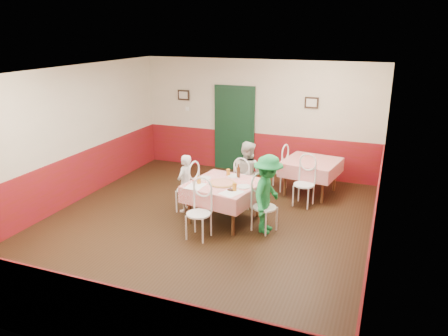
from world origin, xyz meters
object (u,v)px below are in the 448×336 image
(main_table, at_px, (224,202))
(chair_left, at_px, (187,190))
(chair_near, at_px, (198,214))
(glass_c, at_px, (228,172))
(second_table, at_px, (310,177))
(wallet, at_px, (231,190))
(pizza, at_px, (222,183))
(diner_far, at_px, (247,174))
(glass_a, at_px, (199,180))
(glass_b, at_px, (235,187))
(chair_right, at_px, (265,207))
(diner_right, at_px, (268,194))
(chair_second_a, at_px, (277,170))
(chair_far, at_px, (246,185))
(chair_second_b, at_px, (304,185))
(beer_bottle, at_px, (238,172))
(diner_left, at_px, (185,183))

(main_table, height_order, chair_left, chair_left)
(chair_near, distance_m, glass_c, 1.31)
(second_table, xyz_separation_m, wallet, (-1.00, -2.35, 0.40))
(pizza, xyz_separation_m, diner_far, (0.16, 0.96, -0.10))
(glass_a, xyz_separation_m, glass_b, (0.74, -0.11, 0.00))
(glass_c, bearing_deg, chair_left, -160.60)
(main_table, xyz_separation_m, wallet, (0.26, -0.33, 0.40))
(chair_near, height_order, glass_c, chair_near)
(chair_right, distance_m, wallet, 0.68)
(diner_right, bearing_deg, chair_second_a, 11.83)
(second_table, xyz_separation_m, chair_near, (-1.41, -2.86, 0.08))
(chair_second_a, bearing_deg, glass_b, 4.83)
(chair_far, bearing_deg, chair_second_b, -147.36)
(glass_b, height_order, beer_bottle, beer_bottle)
(diner_far, bearing_deg, diner_left, 51.56)
(second_table, height_order, glass_a, glass_a)
(second_table, xyz_separation_m, chair_second_a, (-0.75, 0.00, 0.08))
(chair_far, distance_m, wallet, 1.21)
(pizza, xyz_separation_m, glass_c, (-0.07, 0.49, 0.05))
(chair_left, relative_size, glass_b, 6.50)
(beer_bottle, bearing_deg, wallet, -81.00)
(chair_near, relative_size, diner_far, 0.66)
(chair_far, xyz_separation_m, glass_c, (-0.22, -0.42, 0.38))
(diner_left, distance_m, diner_right, 1.80)
(pizza, relative_size, beer_bottle, 1.97)
(main_table, relative_size, chair_near, 1.36)
(chair_far, distance_m, pizza, 0.98)
(chair_far, relative_size, glass_c, 6.80)
(second_table, xyz_separation_m, beer_bottle, (-1.11, -1.64, 0.51))
(diner_left, xyz_separation_m, diner_far, (1.04, 0.73, 0.10))
(second_table, distance_m, chair_second_a, 0.75)
(chair_second_b, bearing_deg, chair_left, -142.37)
(chair_second_a, xyz_separation_m, glass_b, (-0.19, -2.34, 0.38))
(glass_c, xyz_separation_m, beer_bottle, (0.22, -0.04, 0.05))
(chair_right, bearing_deg, diner_right, -78.12)
(chair_far, relative_size, pizza, 1.90)
(chair_right, distance_m, diner_right, 0.27)
(chair_near, bearing_deg, chair_left, 128.25)
(chair_left, xyz_separation_m, chair_second_a, (1.35, 1.87, 0.00))
(chair_second_b, relative_size, wallet, 8.18)
(chair_second_b, height_order, beer_bottle, beer_bottle)
(chair_left, height_order, wallet, chair_left)
(chair_second_b, xyz_separation_m, wallet, (-1.00, -1.60, 0.32))
(chair_near, bearing_deg, wallet, 54.57)
(chair_near, relative_size, chair_second_a, 1.00)
(chair_left, height_order, chair_second_b, same)
(chair_far, relative_size, beer_bottle, 3.75)
(main_table, relative_size, glass_c, 9.22)
(diner_left, bearing_deg, chair_left, 86.94)
(glass_b, bearing_deg, wallet, -167.82)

